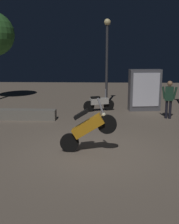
{
  "coord_description": "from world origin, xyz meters",
  "views": [
    {
      "loc": [
        0.21,
        -7.48,
        2.83
      ],
      "look_at": [
        -0.15,
        0.97,
        1.0
      ],
      "focal_mm": 42.73,
      "sensor_mm": 36.0,
      "label": 1
    }
  ],
  "objects_px": {
    "person_rider_beside": "(169,96)",
    "streetlamp_near": "(107,51)",
    "motorcycle_orange_foreground": "(88,128)",
    "kiosk_billboard": "(145,90)",
    "motorcycle_white_parked_left": "(99,103)"
  },
  "relations": [
    {
      "from": "kiosk_billboard",
      "to": "streetlamp_near",
      "type": "bearing_deg",
      "value": -48.88
    },
    {
      "from": "motorcycle_orange_foreground",
      "to": "kiosk_billboard",
      "type": "distance_m",
      "value": 6.69
    },
    {
      "from": "motorcycle_orange_foreground",
      "to": "motorcycle_white_parked_left",
      "type": "bearing_deg",
      "value": 88.86
    },
    {
      "from": "motorcycle_orange_foreground",
      "to": "person_rider_beside",
      "type": "height_order",
      "value": "person_rider_beside"
    },
    {
      "from": "person_rider_beside",
      "to": "streetlamp_near",
      "type": "bearing_deg",
      "value": 54.33
    },
    {
      "from": "motorcycle_orange_foreground",
      "to": "kiosk_billboard",
      "type": "bearing_deg",
      "value": 68.66
    },
    {
      "from": "motorcycle_white_parked_left",
      "to": "person_rider_beside",
      "type": "relative_size",
      "value": 0.92
    },
    {
      "from": "motorcycle_orange_foreground",
      "to": "kiosk_billboard",
      "type": "xyz_separation_m",
      "value": [
        2.6,
        6.15,
        0.31
      ]
    },
    {
      "from": "person_rider_beside",
      "to": "streetlamp_near",
      "type": "distance_m",
      "value": 4.84
    },
    {
      "from": "motorcycle_white_parked_left",
      "to": "kiosk_billboard",
      "type": "bearing_deg",
      "value": -16.36
    },
    {
      "from": "person_rider_beside",
      "to": "streetlamp_near",
      "type": "xyz_separation_m",
      "value": [
        -2.71,
        3.46,
        2.02
      ]
    },
    {
      "from": "streetlamp_near",
      "to": "kiosk_billboard",
      "type": "distance_m",
      "value": 3.23
    },
    {
      "from": "motorcycle_orange_foreground",
      "to": "streetlamp_near",
      "type": "height_order",
      "value": "streetlamp_near"
    },
    {
      "from": "motorcycle_white_parked_left",
      "to": "streetlamp_near",
      "type": "bearing_deg",
      "value": 55.12
    },
    {
      "from": "streetlamp_near",
      "to": "motorcycle_orange_foreground",
      "type": "bearing_deg",
      "value": -95.05
    }
  ]
}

